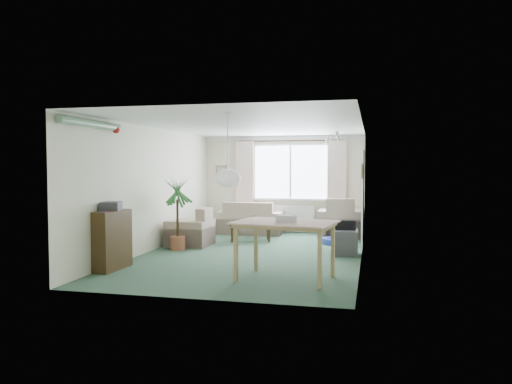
% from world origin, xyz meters
% --- Properties ---
extents(ground, '(6.50, 6.50, 0.00)m').
position_xyz_m(ground, '(0.00, 0.00, 0.00)').
color(ground, '#2F4E3B').
extents(window, '(1.80, 0.03, 1.30)m').
position_xyz_m(window, '(0.20, 3.23, 1.50)').
color(window, white).
extents(curtain_rod, '(2.60, 0.03, 0.03)m').
position_xyz_m(curtain_rod, '(0.20, 3.15, 2.27)').
color(curtain_rod, black).
extents(curtain_left, '(0.45, 0.08, 2.00)m').
position_xyz_m(curtain_left, '(-0.95, 3.13, 1.27)').
color(curtain_left, beige).
extents(curtain_right, '(0.45, 0.08, 2.00)m').
position_xyz_m(curtain_right, '(1.35, 3.13, 1.27)').
color(curtain_right, beige).
extents(radiator, '(1.20, 0.10, 0.55)m').
position_xyz_m(radiator, '(0.20, 3.19, 0.40)').
color(radiator, white).
extents(doorway, '(0.03, 0.95, 2.00)m').
position_xyz_m(doorway, '(1.99, 2.20, 1.00)').
color(doorway, black).
extents(pendant_lamp, '(0.36, 0.36, 0.36)m').
position_xyz_m(pendant_lamp, '(0.20, -2.30, 1.48)').
color(pendant_lamp, white).
extents(tinsel_garland, '(1.60, 1.60, 0.12)m').
position_xyz_m(tinsel_garland, '(-1.92, -2.30, 2.28)').
color(tinsel_garland, '#196626').
extents(bauble_cluster_a, '(0.20, 0.20, 0.20)m').
position_xyz_m(bauble_cluster_a, '(1.30, 0.90, 2.22)').
color(bauble_cluster_a, silver).
extents(bauble_cluster_b, '(0.20, 0.20, 0.20)m').
position_xyz_m(bauble_cluster_b, '(1.60, -0.30, 2.22)').
color(bauble_cluster_b, silver).
extents(wall_picture_back, '(0.28, 0.03, 0.22)m').
position_xyz_m(wall_picture_back, '(-1.60, 3.23, 1.55)').
color(wall_picture_back, brown).
extents(wall_picture_right, '(0.03, 0.24, 0.30)m').
position_xyz_m(wall_picture_right, '(1.98, 1.20, 1.55)').
color(wall_picture_right, brown).
extents(sofa, '(1.59, 0.88, 0.78)m').
position_xyz_m(sofa, '(-0.71, 2.75, 0.39)').
color(sofa, tan).
rests_on(sofa, ground).
extents(armchair_corner, '(1.03, 0.98, 0.91)m').
position_xyz_m(armchair_corner, '(1.48, 2.73, 0.46)').
color(armchair_corner, beige).
rests_on(armchair_corner, ground).
extents(armchair_left, '(0.83, 0.87, 0.78)m').
position_xyz_m(armchair_left, '(-1.50, 0.69, 0.39)').
color(armchair_left, '#BBA48D').
rests_on(armchair_left, ground).
extents(coffee_table, '(1.00, 0.72, 0.41)m').
position_xyz_m(coffee_table, '(-0.43, 1.58, 0.20)').
color(coffee_table, black).
rests_on(coffee_table, ground).
extents(photo_frame, '(0.12, 0.07, 0.16)m').
position_xyz_m(photo_frame, '(-0.35, 1.53, 0.49)').
color(photo_frame, brown).
rests_on(photo_frame, coffee_table).
extents(bookshelf, '(0.30, 0.79, 0.94)m').
position_xyz_m(bookshelf, '(-1.84, -1.87, 0.47)').
color(bookshelf, black).
rests_on(bookshelf, ground).
extents(hifi_box, '(0.36, 0.41, 0.14)m').
position_xyz_m(hifi_box, '(-1.86, -1.86, 1.01)').
color(hifi_box, '#303034').
rests_on(hifi_box, bookshelf).
extents(houseplant, '(0.72, 0.72, 1.45)m').
position_xyz_m(houseplant, '(-1.53, 0.10, 0.72)').
color(houseplant, '#256221').
rests_on(houseplant, ground).
extents(dining_table, '(1.44, 1.07, 0.83)m').
position_xyz_m(dining_table, '(0.96, -1.94, 0.41)').
color(dining_table, '#A9795B').
rests_on(dining_table, ground).
extents(gift_box, '(0.30, 0.25, 0.12)m').
position_xyz_m(gift_box, '(0.98, -2.01, 0.89)').
color(gift_box, silver).
rests_on(gift_box, dining_table).
extents(tv_cube, '(0.48, 0.52, 0.46)m').
position_xyz_m(tv_cube, '(1.70, 0.29, 0.23)').
color(tv_cube, '#333438').
rests_on(tv_cube, ground).
extents(pet_bed, '(0.65, 0.65, 0.12)m').
position_xyz_m(pet_bed, '(1.46, 1.58, 0.06)').
color(pet_bed, navy).
rests_on(pet_bed, ground).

